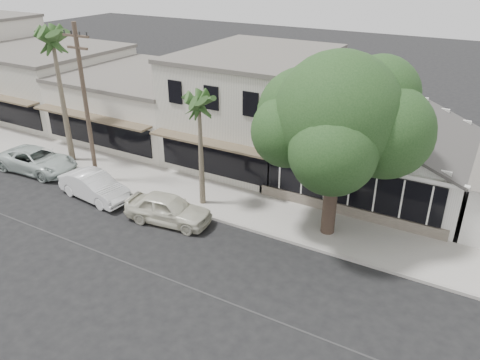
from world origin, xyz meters
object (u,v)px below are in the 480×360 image
Objects in this scene: car_2 at (37,160)px; car_0 at (168,209)px; shade_tree at (338,118)px; utility_pole at (86,103)px; car_1 at (94,186)px.

car_0 is at bearing -97.76° from car_2.
car_0 is 10.70m from car_2.
shade_tree reaches higher than car_2.
shade_tree is (17.85, 2.21, 4.98)m from car_2.
car_0 reaches higher than car_2.
car_2 is 0.59× the size of shade_tree.
utility_pole reaches higher than shade_tree.
car_1 is 0.51× the size of shade_tree.
utility_pole is at bearing -84.43° from car_2.
car_0 is 5.00m from car_1.
car_2 is (-4.24, -0.64, -4.07)m from utility_pole.
utility_pole is 2.07× the size of car_0.
utility_pole reaches higher than car_1.
utility_pole reaches higher than car_0.
car_2 is (-5.66, 0.87, -0.01)m from car_1.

